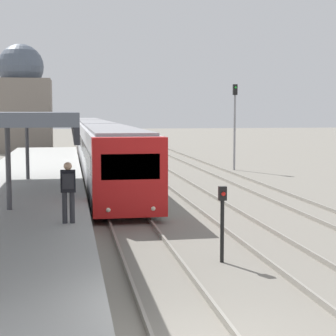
% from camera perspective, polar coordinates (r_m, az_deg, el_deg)
% --- Properties ---
extents(platform_canopy, '(4.00, 20.07, 3.00)m').
position_cam_1_polar(platform_canopy, '(17.80, -15.91, 5.09)').
color(platform_canopy, '#4C515B').
rests_on(platform_canopy, station_platform).
extents(person_on_platform, '(0.40, 0.40, 1.66)m').
position_cam_1_polar(person_on_platform, '(15.34, -10.11, -1.95)').
color(person_on_platform, '#2D2D33').
rests_on(person_on_platform, station_platform).
extents(train_near, '(2.59, 50.77, 3.14)m').
position_cam_1_polar(train_near, '(44.33, -7.37, 2.92)').
color(train_near, red).
rests_on(train_near, ground_plane).
extents(signal_post_near, '(0.20, 0.21, 1.98)m').
position_cam_1_polar(signal_post_near, '(14.54, 5.54, -4.86)').
color(signal_post_near, black).
rests_on(signal_post_near, ground_plane).
extents(signal_mast_far, '(0.28, 0.29, 5.69)m').
position_cam_1_polar(signal_mast_far, '(37.62, 6.80, 5.16)').
color(signal_mast_far, gray).
rests_on(signal_mast_far, ground_plane).
extents(distant_domed_building, '(5.71, 5.71, 10.44)m').
position_cam_1_polar(distant_domed_building, '(57.11, -14.63, 6.47)').
color(distant_domed_building, slate).
rests_on(distant_domed_building, ground_plane).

